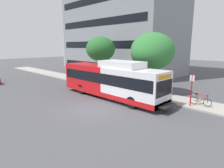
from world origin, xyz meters
TOP-DOWN VIEW (x-y plane):
  - ground_plane at (0.00, 8.00)m, footprint 120.00×120.00m
  - sidewalk_curb at (7.00, 6.00)m, footprint 3.00×56.00m
  - transit_bus at (3.54, 1.43)m, footprint 2.58×12.25m
  - bus_stop_sign_pole at (6.05, -5.32)m, footprint 0.10×0.36m
  - bicycle_parked at (6.68, -5.91)m, footprint 0.52×1.76m
  - street_tree_near_stop at (7.61, -0.49)m, footprint 4.45×4.45m
  - street_tree_mid_block at (8.13, 7.95)m, footprint 3.90×3.90m
  - lattice_comm_tower at (16.38, 29.89)m, footprint 1.10×1.10m

SIDE VIEW (x-z plane):
  - ground_plane at x=0.00m, z-range 0.00..0.00m
  - sidewalk_curb at x=7.00m, z-range 0.00..0.14m
  - bicycle_parked at x=6.68m, z-range 0.05..1.07m
  - bus_stop_sign_pole at x=6.05m, z-range 0.35..2.95m
  - transit_bus at x=3.54m, z-range -0.12..3.53m
  - street_tree_near_stop at x=7.61m, z-range 1.34..7.53m
  - street_tree_mid_block at x=8.13m, z-range 1.51..7.58m
  - lattice_comm_tower at x=16.38m, z-range -3.96..18.64m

